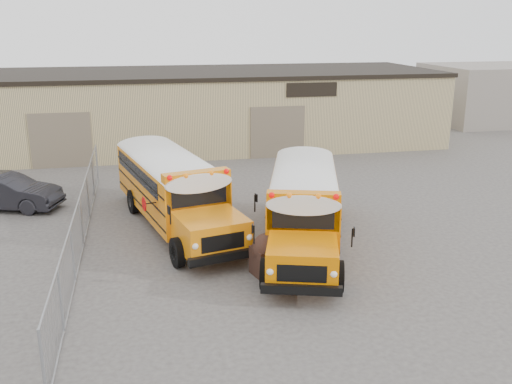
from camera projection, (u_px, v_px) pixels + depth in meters
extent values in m
plane|color=#454240|center=(267.00, 266.00, 18.57)|extent=(120.00, 120.00, 0.00)
cube|color=#CDBB7E|center=(199.00, 109.00, 36.69)|extent=(30.00, 10.00, 4.50)
cube|color=black|center=(198.00, 73.00, 36.03)|extent=(30.20, 10.20, 0.25)
cube|color=black|center=(312.00, 90.00, 32.67)|extent=(3.00, 0.08, 0.80)
cube|color=brown|center=(61.00, 141.00, 30.65)|extent=(3.20, 0.08, 3.00)
cube|color=brown|center=(278.00, 132.00, 32.97)|extent=(3.20, 0.08, 3.00)
cylinder|color=gray|center=(43.00, 369.00, 11.52)|extent=(0.07, 0.07, 1.80)
cylinder|color=gray|center=(61.00, 301.00, 14.34)|extent=(0.07, 0.07, 1.80)
cylinder|color=gray|center=(73.00, 255.00, 17.15)|extent=(0.07, 0.07, 1.80)
cylinder|color=gray|center=(81.00, 222.00, 19.97)|extent=(0.07, 0.07, 1.80)
cylinder|color=gray|center=(88.00, 197.00, 22.78)|extent=(0.07, 0.07, 1.80)
cylinder|color=gray|center=(93.00, 178.00, 25.60)|extent=(0.07, 0.07, 1.80)
cylinder|color=gray|center=(97.00, 162.00, 28.41)|extent=(0.07, 0.07, 1.80)
cylinder|color=gray|center=(79.00, 198.00, 19.72)|extent=(0.05, 18.00, 0.05)
cylinder|color=gray|center=(84.00, 245.00, 20.21)|extent=(0.05, 18.00, 0.05)
cube|color=gray|center=(81.00, 222.00, 19.97)|extent=(0.02, 18.00, 1.70)
cube|color=gray|center=(496.00, 93.00, 45.10)|extent=(10.00, 8.00, 4.40)
cube|color=orange|center=(134.00, 155.00, 27.48)|extent=(4.01, 7.61, 1.96)
cube|color=orange|center=(162.00, 188.00, 23.55)|extent=(2.53, 2.53, 1.10)
cube|color=black|center=(154.00, 159.00, 24.20)|extent=(1.92, 0.51, 0.72)
cube|color=white|center=(133.00, 132.00, 27.16)|extent=(4.03, 7.69, 0.38)
cube|color=orange|center=(151.00, 145.00, 24.21)|extent=(2.39, 1.01, 0.34)
sphere|color=#E50705|center=(129.00, 145.00, 23.58)|extent=(0.19, 0.19, 0.19)
sphere|color=#E50705|center=(176.00, 141.00, 24.40)|extent=(0.19, 0.19, 0.19)
sphere|color=orange|center=(142.00, 144.00, 23.81)|extent=(0.19, 0.19, 0.19)
sphere|color=orange|center=(163.00, 142.00, 24.17)|extent=(0.19, 0.19, 0.19)
cube|color=black|center=(170.00, 205.00, 22.70)|extent=(2.32, 0.75, 0.27)
cube|color=black|center=(119.00, 157.00, 30.92)|extent=(2.32, 0.73, 0.27)
cube|color=black|center=(134.00, 156.00, 27.50)|extent=(4.02, 7.48, 0.06)
cube|color=black|center=(132.00, 143.00, 27.57)|extent=(3.78, 6.50, 0.59)
cylinder|color=black|center=(135.00, 203.00, 23.33)|extent=(0.49, 1.03, 0.99)
cylinder|color=black|center=(188.00, 196.00, 24.26)|extent=(0.49, 1.03, 0.99)
cylinder|color=black|center=(106.00, 170.00, 28.56)|extent=(0.49, 1.03, 0.99)
cylinder|color=black|center=(150.00, 166.00, 29.48)|extent=(0.49, 1.03, 0.99)
cylinder|color=#BF0505|center=(110.00, 167.00, 24.63)|extent=(0.15, 0.53, 0.53)
cube|color=orange|center=(305.00, 164.00, 25.95)|extent=(4.19, 7.33, 1.88)
cube|color=orange|center=(304.00, 202.00, 21.78)|extent=(2.51, 2.51, 1.05)
cube|color=black|center=(304.00, 172.00, 22.49)|extent=(1.82, 0.59, 0.69)
cube|color=white|center=(305.00, 141.00, 25.64)|extent=(4.22, 7.40, 0.37)
cube|color=orange|center=(305.00, 156.00, 22.53)|extent=(2.28, 1.08, 0.33)
sphere|color=#E50705|center=(280.00, 154.00, 22.38)|extent=(0.18, 0.18, 0.18)
sphere|color=#E50705|center=(330.00, 155.00, 22.21)|extent=(0.18, 0.18, 0.18)
sphere|color=orange|center=(294.00, 155.00, 22.33)|extent=(0.18, 0.18, 0.18)
sphere|color=orange|center=(316.00, 155.00, 22.26)|extent=(0.18, 0.18, 0.18)
cube|color=black|center=(303.00, 222.00, 20.87)|extent=(2.21, 0.84, 0.26)
cube|color=black|center=(305.00, 163.00, 29.57)|extent=(2.20, 0.82, 0.26)
cube|color=black|center=(305.00, 165.00, 25.97)|extent=(4.19, 7.21, 0.06)
cube|color=black|center=(305.00, 151.00, 26.06)|extent=(3.90, 6.29, 0.57)
cylinder|color=black|center=(275.00, 214.00, 22.12)|extent=(0.52, 0.99, 0.95)
cylinder|color=black|center=(332.00, 215.00, 21.94)|extent=(0.52, 0.99, 0.95)
cylinder|color=black|center=(282.00, 176.00, 27.64)|extent=(0.52, 0.99, 0.95)
cylinder|color=black|center=(327.00, 177.00, 27.46)|extent=(0.52, 0.99, 0.95)
cube|color=black|center=(268.00, 261.00, 17.84)|extent=(1.10, 1.03, 0.91)
sphere|color=black|center=(268.00, 249.00, 17.72)|extent=(1.00, 1.00, 1.00)
imported|color=black|center=(6.00, 192.00, 24.02)|extent=(4.80, 2.96, 1.49)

